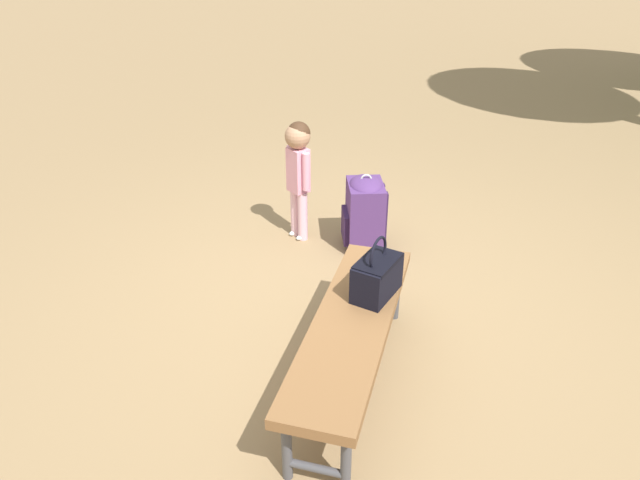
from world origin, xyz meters
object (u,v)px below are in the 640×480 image
Objects in this scene: park_bench at (352,328)px; child_standing at (298,163)px; handbag at (377,276)px; backpack_large at (365,211)px.

park_bench is 1.69× the size of child_standing.
handbag is at bearing -163.55° from child_standing.
park_bench is 0.34m from handbag.
child_standing is (1.77, 0.30, 0.26)m from park_bench.
park_bench is at bearing -170.38° from child_standing.
backpack_large is at bearing -108.34° from child_standing.
child_standing is at bearing 16.45° from handbag.
handbag is at bearing 177.47° from backpack_large.
park_bench is 4.48× the size of handbag.
child_standing is (1.53, 0.45, 0.08)m from handbag.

